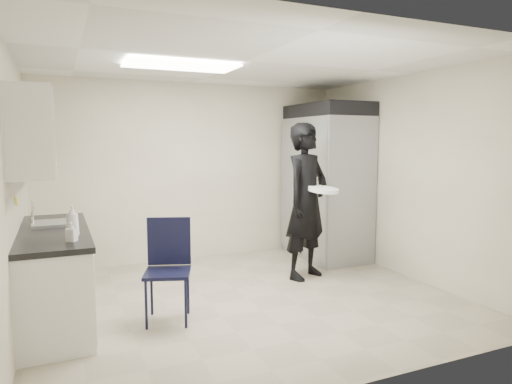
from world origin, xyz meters
name	(u,v)px	position (x,y,z in m)	size (l,w,h in m)	color
floor	(247,299)	(0.00, 0.00, 0.00)	(4.50, 4.50, 0.00)	tan
ceiling	(246,61)	(0.00, 0.00, 2.60)	(4.50, 4.50, 0.00)	silver
back_wall	(195,172)	(0.00, 2.00, 1.30)	(4.50, 4.50, 0.00)	beige
left_wall	(14,193)	(-2.25, 0.00, 1.30)	(4.00, 4.00, 0.00)	beige
right_wall	(409,177)	(2.25, 0.00, 1.30)	(4.00, 4.00, 0.00)	beige
ceiling_panel	(181,66)	(-0.60, 0.40, 2.57)	(1.20, 0.60, 0.02)	white
lower_counter	(55,277)	(-1.95, 0.20, 0.43)	(0.60, 1.90, 0.86)	silver
countertop	(53,232)	(-1.95, 0.20, 0.89)	(0.64, 1.95, 0.05)	black
sink	(55,229)	(-1.93, 0.45, 0.87)	(0.42, 0.40, 0.14)	gray
faucet	(33,215)	(-2.13, 0.45, 1.02)	(0.02, 0.02, 0.24)	silver
upper_cabinets	(33,134)	(-2.08, 0.20, 1.83)	(0.35, 1.80, 0.75)	silver
towel_dispenser	(32,153)	(-2.14, 1.35, 1.62)	(0.22, 0.30, 0.35)	black
notice_sticker_left	(16,200)	(-2.24, 0.10, 1.22)	(0.00, 0.12, 0.07)	yellow
notice_sticker_right	(18,202)	(-2.24, 0.30, 1.18)	(0.00, 0.12, 0.07)	yellow
commercial_fridge	(327,188)	(1.83, 1.27, 1.05)	(0.80, 1.35, 2.10)	gray
fridge_compressor	(328,111)	(1.83, 1.27, 2.20)	(0.80, 1.35, 0.20)	black
folding_chair	(167,273)	(-0.95, -0.27, 0.49)	(0.43, 0.43, 0.97)	black
man_tuxedo	(307,201)	(1.02, 0.46, 0.99)	(0.73, 0.49, 1.99)	black
bucket_lid	(323,190)	(1.13, 0.24, 1.16)	(0.38, 0.38, 0.05)	white
soap_bottle_a	(72,221)	(-1.78, -0.28, 1.06)	(0.11, 0.11, 0.29)	white
soap_bottle_b	(71,232)	(-1.80, -0.46, 0.99)	(0.08, 0.08, 0.17)	silver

